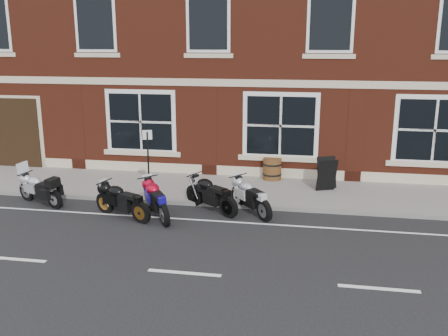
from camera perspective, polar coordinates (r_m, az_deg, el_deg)
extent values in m
plane|color=black|center=(13.57, -1.38, -6.36)|extent=(80.00, 80.00, 0.00)
cube|color=slate|center=(16.35, 0.69, -2.48)|extent=(30.00, 3.00, 0.12)
cube|color=slate|center=(14.87, -0.30, -4.23)|extent=(30.00, 0.16, 0.12)
cube|color=#5E2314|center=(23.10, 3.90, 17.34)|extent=(24.00, 12.00, 12.00)
cylinder|color=black|center=(16.52, -21.50, -2.50)|extent=(0.58, 0.34, 0.58)
cylinder|color=black|center=(15.49, -18.70, -3.35)|extent=(0.58, 0.34, 0.58)
cube|color=black|center=(15.95, -20.34, -1.83)|extent=(0.75, 0.49, 0.20)
ellipsoid|color=#B2B3B7|center=(16.03, -20.66, -1.37)|extent=(0.60, 0.50, 0.29)
cube|color=black|center=(15.65, -19.58, -1.79)|extent=(0.55, 0.42, 0.09)
cube|color=silver|center=(16.32, -21.70, 0.01)|extent=(0.19, 0.36, 0.41)
cylinder|color=black|center=(14.72, -8.32, -3.49)|extent=(0.46, 0.62, 0.65)
cylinder|color=black|center=(13.37, -6.71, -5.30)|extent=(0.46, 0.62, 0.65)
cube|color=black|center=(13.99, -7.65, -2.95)|extent=(0.64, 0.81, 0.22)
ellipsoid|color=#A3071F|center=(14.09, -7.83, -2.30)|extent=(0.61, 0.68, 0.32)
cube|color=black|center=(13.59, -7.21, -3.10)|extent=(0.52, 0.61, 0.10)
cylinder|color=black|center=(14.67, -13.31, -3.85)|extent=(0.62, 0.38, 0.62)
cylinder|color=black|center=(13.70, -9.38, -4.98)|extent=(0.62, 0.38, 0.62)
cube|color=black|center=(14.11, -11.62, -3.09)|extent=(0.80, 0.54, 0.21)
ellipsoid|color=black|center=(14.18, -12.05, -2.54)|extent=(0.64, 0.55, 0.31)
cube|color=black|center=(13.82, -10.53, -3.08)|extent=(0.59, 0.46, 0.10)
cylinder|color=black|center=(14.84, 1.78, -3.23)|extent=(0.49, 0.58, 0.63)
cylinder|color=black|center=(13.68, 4.74, -4.83)|extent=(0.49, 0.58, 0.63)
cube|color=black|center=(14.19, 3.11, -2.66)|extent=(0.67, 0.77, 0.22)
ellipsoid|color=#9C9BA0|center=(14.28, 2.81, -2.06)|extent=(0.62, 0.65, 0.31)
cube|color=black|center=(13.85, 3.95, -2.77)|extent=(0.53, 0.58, 0.10)
cylinder|color=black|center=(14.95, -3.25, -3.08)|extent=(0.59, 0.49, 0.64)
cylinder|color=black|center=(13.92, 0.62, -4.41)|extent=(0.59, 0.49, 0.64)
cube|color=black|center=(14.36, -1.53, -2.38)|extent=(0.79, 0.68, 0.22)
ellipsoid|color=black|center=(14.43, -1.93, -1.80)|extent=(0.67, 0.63, 0.32)
cube|color=black|center=(14.05, -0.44, -2.41)|extent=(0.60, 0.54, 0.10)
cylinder|color=#562717|center=(17.33, 5.52, -0.09)|extent=(0.64, 0.64, 0.74)
cylinder|color=black|center=(17.38, 5.50, -0.66)|extent=(0.67, 0.67, 0.05)
cylinder|color=black|center=(17.29, 5.53, 0.48)|extent=(0.67, 0.67, 0.05)
cylinder|color=black|center=(15.52, -8.64, 0.48)|extent=(0.05, 0.05, 2.00)
cube|color=silver|center=(15.32, -8.77, 3.77)|extent=(0.28, 0.10, 0.29)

